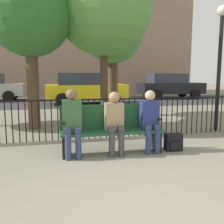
{
  "coord_description": "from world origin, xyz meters",
  "views": [
    {
      "loc": [
        -0.98,
        -2.38,
        1.47
      ],
      "look_at": [
        0.0,
        2.14,
        0.8
      ],
      "focal_mm": 40.0,
      "sensor_mm": 36.0,
      "label": 1
    }
  ],
  "objects": [
    {
      "name": "street_surface",
      "position": [
        0.0,
        12.0,
        0.0
      ],
      "size": [
        24.0,
        6.0,
        0.01
      ],
      "color": "#333335",
      "rests_on": "ground"
    },
    {
      "name": "fence_railing",
      "position": [
        -0.02,
        3.34,
        0.56
      ],
      "size": [
        9.01,
        0.03,
        0.95
      ],
      "color": "black",
      "rests_on": "ground"
    },
    {
      "name": "seated_person_2",
      "position": [
        0.74,
        2.09,
        0.67
      ],
      "size": [
        0.34,
        0.39,
        1.2
      ],
      "color": "navy",
      "rests_on": "ground"
    },
    {
      "name": "building_facade",
      "position": [
        0.0,
        20.0,
        6.33
      ],
      "size": [
        20.0,
        6.0,
        12.66
      ],
      "color": "gray",
      "rests_on": "ground"
    },
    {
      "name": "tree_3",
      "position": [
        1.03,
        6.74,
        2.94
      ],
      "size": [
        2.16,
        2.16,
        4.07
      ],
      "color": "#4C3823",
      "rests_on": "ground"
    },
    {
      "name": "park_bench",
      "position": [
        0.0,
        2.22,
        0.5
      ],
      "size": [
        1.93,
        0.45,
        0.92
      ],
      "color": "#194728",
      "rests_on": "ground"
    },
    {
      "name": "ground_plane",
      "position": [
        0.0,
        0.0,
        0.0
      ],
      "size": [
        80.0,
        80.0,
        0.0
      ],
      "primitive_type": "plane",
      "color": "gray"
    },
    {
      "name": "parked_car_2",
      "position": [
        0.43,
        10.86,
        0.84
      ],
      "size": [
        4.2,
        1.94,
        1.62
      ],
      "color": "yellow",
      "rests_on": "ground"
    },
    {
      "name": "backpack",
      "position": [
        1.23,
        2.06,
        0.17
      ],
      "size": [
        0.33,
        0.22,
        0.34
      ],
      "color": "black",
      "rests_on": "ground"
    },
    {
      "name": "lamp_post",
      "position": [
        3.21,
        3.55,
        2.19
      ],
      "size": [
        0.28,
        0.28,
        3.27
      ],
      "color": "black",
      "rests_on": "ground"
    },
    {
      "name": "seated_person_1",
      "position": [
        0.04,
        2.09,
        0.66
      ],
      "size": [
        0.34,
        0.39,
        1.18
      ],
      "color": "#3D3D42",
      "rests_on": "ground"
    },
    {
      "name": "parked_car_0",
      "position": [
        6.24,
        12.95,
        0.84
      ],
      "size": [
        4.2,
        1.94,
        1.62
      ],
      "color": "black",
      "rests_on": "ground"
    },
    {
      "name": "seated_person_0",
      "position": [
        -0.75,
        2.1,
        0.69
      ],
      "size": [
        0.34,
        0.39,
        1.25
      ],
      "color": "navy",
      "rests_on": "ground"
    },
    {
      "name": "tree_2",
      "position": [
        0.43,
        5.25,
        3.51
      ],
      "size": [
        2.92,
        2.92,
        4.98
      ],
      "color": "#4C3823",
      "rests_on": "ground"
    },
    {
      "name": "tree_0",
      "position": [
        -1.64,
        4.81,
        3.03
      ],
      "size": [
        2.21,
        2.21,
        4.18
      ],
      "color": "#4C3823",
      "rests_on": "ground"
    }
  ]
}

